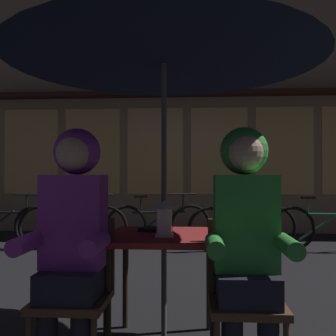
{
  "coord_description": "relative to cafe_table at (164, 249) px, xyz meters",
  "views": [
    {
      "loc": [
        0.19,
        -2.57,
        1.13
      ],
      "look_at": [
        0.0,
        0.41,
        1.18
      ],
      "focal_mm": 41.73,
      "sensor_mm": 36.0,
      "label": 1
    }
  ],
  "objects": [
    {
      "name": "shopfront_building",
      "position": [
        0.7,
        5.39,
        2.45
      ],
      "size": [
        10.0,
        0.93,
        6.2
      ],
      "color": "#937A56",
      "rests_on": "ground_plane"
    },
    {
      "name": "patio_umbrella",
      "position": [
        0.0,
        0.0,
        1.42
      ],
      "size": [
        2.1,
        2.1,
        2.31
      ],
      "color": "#4C4C51",
      "rests_on": "ground_plane"
    },
    {
      "name": "book",
      "position": [
        -0.07,
        0.13,
        0.11
      ],
      "size": [
        0.24,
        0.2,
        0.02
      ],
      "primitive_type": "cube",
      "rotation": [
        0.0,
        0.0,
        -0.35
      ],
      "color": "black",
      "rests_on": "cafe_table"
    },
    {
      "name": "bicycle_nearest",
      "position": [
        -2.75,
        3.31,
        -0.29
      ],
      "size": [
        1.67,
        0.24,
        0.84
      ],
      "color": "black",
      "rests_on": "ground_plane"
    },
    {
      "name": "bicycle_fifth",
      "position": [
        2.18,
        3.35,
        -0.29
      ],
      "size": [
        1.68,
        0.11,
        0.84
      ],
      "color": "black",
      "rests_on": "ground_plane"
    },
    {
      "name": "bicycle_third",
      "position": [
        -0.35,
        3.54,
        -0.29
      ],
      "size": [
        1.64,
        0.44,
        0.84
      ],
      "color": "black",
      "rests_on": "ground_plane"
    },
    {
      "name": "chair_left",
      "position": [
        -0.48,
        -0.37,
        -0.15
      ],
      "size": [
        0.4,
        0.4,
        0.87
      ],
      "color": "#513823",
      "rests_on": "ground_plane"
    },
    {
      "name": "person_right_hooded",
      "position": [
        0.48,
        -0.43,
        0.21
      ],
      "size": [
        0.45,
        0.56,
        1.4
      ],
      "color": "black",
      "rests_on": "ground_plane"
    },
    {
      "name": "lantern",
      "position": [
        0.01,
        -0.11,
        0.22
      ],
      "size": [
        0.11,
        0.11,
        0.23
      ],
      "color": "white",
      "rests_on": "cafe_table"
    },
    {
      "name": "chair_right",
      "position": [
        0.48,
        -0.37,
        -0.15
      ],
      "size": [
        0.4,
        0.4,
        0.87
      ],
      "color": "#513823",
      "rests_on": "ground_plane"
    },
    {
      "name": "bicycle_second",
      "position": [
        -1.65,
        3.28,
        -0.29
      ],
      "size": [
        1.68,
        0.15,
        0.84
      ],
      "color": "black",
      "rests_on": "ground_plane"
    },
    {
      "name": "person_left_hooded",
      "position": [
        -0.48,
        -0.43,
        0.21
      ],
      "size": [
        0.45,
        0.56,
        1.4
      ],
      "color": "black",
      "rests_on": "ground_plane"
    },
    {
      "name": "bicycle_fourth",
      "position": [
        0.93,
        3.32,
        -0.29
      ],
      "size": [
        1.66,
        0.36,
        0.84
      ],
      "color": "black",
      "rests_on": "ground_plane"
    },
    {
      "name": "cafe_table",
      "position": [
        0.0,
        0.0,
        0.0
      ],
      "size": [
        0.72,
        0.72,
        0.74
      ],
      "color": "maroon",
      "rests_on": "ground_plane"
    }
  ]
}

